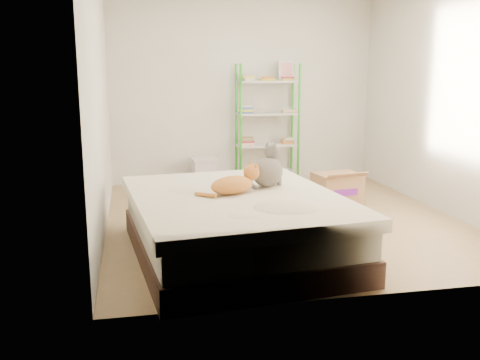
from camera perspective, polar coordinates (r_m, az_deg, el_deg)
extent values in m
cube|color=tan|center=(5.97, 4.50, -4.12)|extent=(3.80, 4.20, 0.01)
cube|color=silver|center=(7.79, 0.38, 9.37)|extent=(3.80, 0.01, 2.60)
cube|color=silver|center=(3.78, 13.57, 6.34)|extent=(3.80, 0.01, 2.60)
cube|color=silver|center=(5.53, -14.75, 7.95)|extent=(0.01, 4.20, 2.60)
cube|color=silver|center=(6.54, 21.10, 8.10)|extent=(0.01, 4.20, 2.60)
cube|color=#432E26|center=(4.80, -0.47, -6.78)|extent=(1.93, 2.31, 0.21)
cube|color=beige|center=(4.73, -0.47, -4.21)|extent=(1.87, 2.24, 0.24)
cube|color=beige|center=(4.69, -0.47, -2.20)|extent=(1.97, 2.36, 0.11)
cylinder|color=green|center=(7.43, 0.07, 5.76)|extent=(0.04, 0.04, 1.70)
cylinder|color=green|center=(7.74, -0.40, 6.01)|extent=(0.04, 0.04, 1.70)
cylinder|color=green|center=(7.64, 6.29, 5.86)|extent=(0.04, 0.04, 1.70)
cylinder|color=green|center=(7.94, 5.59, 6.11)|extent=(0.04, 0.04, 1.70)
cube|color=beige|center=(7.79, 2.86, 0.45)|extent=(0.86, 0.34, 0.02)
cube|color=beige|center=(7.71, 2.90, 3.73)|extent=(0.86, 0.34, 0.02)
cube|color=beige|center=(7.66, 2.93, 7.07)|extent=(0.86, 0.34, 0.02)
cube|color=beige|center=(7.64, 2.97, 10.43)|extent=(0.86, 0.34, 0.02)
cube|color=#AF333F|center=(7.71, 0.71, 0.78)|extent=(0.20, 0.16, 0.09)
cube|color=#AF333F|center=(7.78, 2.87, 0.87)|extent=(0.20, 0.16, 0.09)
cube|color=#AF333F|center=(7.85, 4.99, 0.95)|extent=(0.20, 0.16, 0.09)
cube|color=#AF333F|center=(7.64, 0.72, 4.10)|extent=(0.20, 0.16, 0.09)
cube|color=#AF333F|center=(7.78, 5.05, 4.20)|extent=(0.20, 0.16, 0.09)
cube|color=#AF333F|center=(7.59, 0.72, 7.47)|extent=(0.20, 0.16, 0.09)
cube|color=#AF333F|center=(7.73, 5.11, 7.51)|extent=(0.20, 0.16, 0.09)
cube|color=#AF333F|center=(7.57, 0.73, 10.87)|extent=(0.20, 0.16, 0.09)
cube|color=#AF333F|center=(7.63, 2.98, 10.86)|extent=(0.20, 0.16, 0.09)
cube|color=#AF333F|center=(7.71, 5.17, 10.84)|extent=(0.20, 0.16, 0.09)
cube|color=silver|center=(7.76, 4.96, 11.55)|extent=(0.22, 0.06, 0.28)
cube|color=#DE2743|center=(7.74, 4.99, 11.55)|extent=(0.17, 0.04, 0.22)
cube|color=#A87E59|center=(6.70, 10.29, -0.86)|extent=(0.59, 0.50, 0.37)
cube|color=purple|center=(6.50, 10.72, -1.35)|extent=(0.32, 0.06, 0.08)
cube|color=#A87E59|center=(6.47, 11.03, 0.35)|extent=(0.55, 0.24, 0.12)
cube|color=silver|center=(7.57, -3.83, 0.75)|extent=(0.33, 0.29, 0.37)
cube|color=silver|center=(7.54, -3.85, 2.23)|extent=(0.36, 0.33, 0.03)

